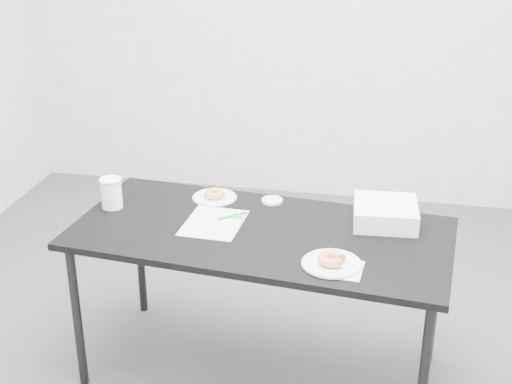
% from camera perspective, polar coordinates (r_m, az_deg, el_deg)
% --- Properties ---
extents(floor, '(4.00, 4.00, 0.00)m').
position_cam_1_polar(floor, '(3.46, -0.37, -13.17)').
color(floor, '#47474B').
rests_on(floor, ground).
extents(wall_back, '(4.00, 0.02, 2.70)m').
position_cam_1_polar(wall_back, '(4.81, 4.59, 14.86)').
color(wall_back, white).
rests_on(wall_back, floor).
extents(table, '(1.65, 0.90, 0.72)m').
position_cam_1_polar(table, '(3.03, 0.37, -4.01)').
color(table, black).
rests_on(table, floor).
extents(scorecard, '(0.25, 0.32, 0.00)m').
position_cam_1_polar(scorecard, '(3.07, -3.40, -2.47)').
color(scorecard, silver).
rests_on(scorecard, table).
extents(logo_patch, '(0.05, 0.05, 0.00)m').
position_cam_1_polar(logo_patch, '(3.12, -1.45, -1.93)').
color(logo_patch, green).
rests_on(logo_patch, scorecard).
extents(pen, '(0.11, 0.10, 0.01)m').
position_cam_1_polar(pen, '(3.12, -1.86, -1.90)').
color(pen, '#0B8049').
rests_on(pen, scorecard).
extents(napkin, '(0.17, 0.17, 0.00)m').
position_cam_1_polar(napkin, '(2.73, 6.81, -6.12)').
color(napkin, silver).
rests_on(napkin, table).
extents(plate_near, '(0.23, 0.23, 0.01)m').
position_cam_1_polar(plate_near, '(2.76, 6.07, -5.73)').
color(plate_near, white).
rests_on(plate_near, napkin).
extents(donut_near, '(0.13, 0.13, 0.04)m').
position_cam_1_polar(donut_near, '(2.74, 6.09, -5.34)').
color(donut_near, '#C67A3E').
rests_on(donut_near, plate_near).
extents(plate_far, '(0.21, 0.21, 0.01)m').
position_cam_1_polar(plate_far, '(3.31, -3.32, -0.43)').
color(plate_far, white).
rests_on(plate_far, table).
extents(donut_far, '(0.12, 0.12, 0.03)m').
position_cam_1_polar(donut_far, '(3.31, -3.33, -0.14)').
color(donut_far, '#C67A3E').
rests_on(donut_far, plate_far).
extents(coffee_cup, '(0.09, 0.09, 0.14)m').
position_cam_1_polar(coffee_cup, '(3.25, -11.49, -0.08)').
color(coffee_cup, white).
rests_on(coffee_cup, table).
extents(cup_lid, '(0.10, 0.10, 0.01)m').
position_cam_1_polar(cup_lid, '(3.27, 1.30, -0.69)').
color(cup_lid, white).
rests_on(cup_lid, table).
extents(bakery_box, '(0.28, 0.28, 0.09)m').
position_cam_1_polar(bakery_box, '(3.10, 10.31, -1.68)').
color(bakery_box, white).
rests_on(bakery_box, table).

